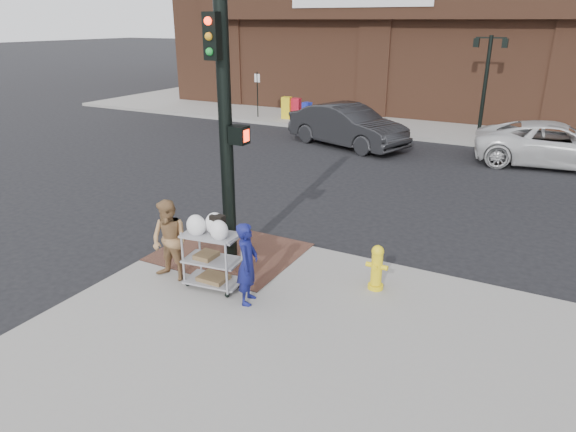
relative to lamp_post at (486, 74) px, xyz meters
The scene contains 14 objects.
ground 16.34m from the lamp_post, 97.13° to the right, with size 220.00×220.00×0.00m, color black.
brick_curb_ramp 15.52m from the lamp_post, 99.77° to the right, with size 2.80×2.40×0.01m, color #4A2B23.
lamp_post is the anchor object (origin of this frame).
parking_sign 10.64m from the lamp_post, behind, with size 0.05×0.05×2.20m, color black.
traffic_signal_pole 15.43m from the lamp_post, 99.24° to the right, with size 0.61×0.51×5.00m.
woman_blue 16.75m from the lamp_post, 94.03° to the right, with size 0.53×0.35×1.46m, color navy.
pedestrian_tan 16.91m from the lamp_post, 99.90° to the right, with size 0.75×0.58×1.54m, color #9E754A.
sedan_dark 6.38m from the lamp_post, 135.41° to the right, with size 1.74×4.99×1.64m, color black.
minivan_white 5.12m from the lamp_post, 50.04° to the right, with size 2.45×5.30×1.47m, color silver.
utility_cart 16.69m from the lamp_post, 96.97° to the right, with size 1.08×0.70×1.40m.
fire_hydrant 15.29m from the lamp_post, 87.67° to the right, with size 0.40×0.28×0.85m.
newsbox_red 8.83m from the lamp_post, behind, with size 0.41×0.38×0.99m, color red.
newsbox_yellow 9.23m from the lamp_post, behind, with size 0.44×0.40×1.05m, color yellow.
newsbox_blue 8.12m from the lamp_post, behind, with size 0.37×0.34×0.89m, color #1927A6.
Camera 1 is at (5.11, -7.15, 4.71)m, focal length 32.00 mm.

